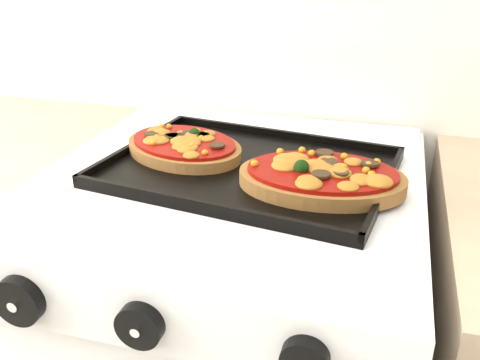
% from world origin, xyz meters
% --- Properties ---
extents(control_panel, '(0.60, 0.02, 0.09)m').
position_xyz_m(control_panel, '(-0.03, 1.39, 0.85)').
color(control_panel, silver).
rests_on(control_panel, stove).
extents(knob_left, '(0.06, 0.02, 0.06)m').
position_xyz_m(knob_left, '(-0.20, 1.37, 0.85)').
color(knob_left, black).
rests_on(knob_left, control_panel).
extents(knob_center, '(0.06, 0.02, 0.06)m').
position_xyz_m(knob_center, '(-0.04, 1.37, 0.85)').
color(knob_center, black).
rests_on(knob_center, control_panel).
extents(knob_right, '(0.05, 0.02, 0.05)m').
position_xyz_m(knob_right, '(0.15, 1.37, 0.85)').
color(knob_right, black).
rests_on(knob_right, control_panel).
extents(baking_tray, '(0.47, 0.37, 0.02)m').
position_xyz_m(baking_tray, '(0.00, 1.69, 0.92)').
color(baking_tray, black).
rests_on(baking_tray, stove).
extents(pizza_left, '(0.26, 0.22, 0.03)m').
position_xyz_m(pizza_left, '(-0.12, 1.72, 0.94)').
color(pizza_left, brown).
rests_on(pizza_left, baking_tray).
extents(pizza_right, '(0.25, 0.18, 0.04)m').
position_xyz_m(pizza_right, '(0.12, 1.65, 0.94)').
color(pizza_right, brown).
rests_on(pizza_right, baking_tray).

